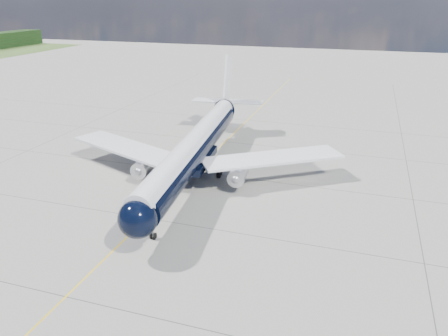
{
  "coord_description": "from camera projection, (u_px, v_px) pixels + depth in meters",
  "views": [
    {
      "loc": [
        22.6,
        -30.14,
        24.3
      ],
      "look_at": [
        6.81,
        18.34,
        4.0
      ],
      "focal_mm": 35.0,
      "sensor_mm": 36.0,
      "label": 1
    }
  ],
  "objects": [
    {
      "name": "main_airliner",
      "position": [
        197.0,
        145.0,
        61.59
      ],
      "size": [
        40.9,
        50.05,
        14.46
      ],
      "rotation": [
        0.0,
        0.0,
        0.11
      ],
      "color": "black",
      "rests_on": "ground"
    },
    {
      "name": "taxiway_centerline",
      "position": [
        194.0,
        172.0,
        64.2
      ],
      "size": [
        0.16,
        160.0,
        0.01
      ],
      "primitive_type": "cube",
      "color": "yellow",
      "rests_on": "ground"
    },
    {
      "name": "ground",
      "position": [
        206.0,
        161.0,
        68.62
      ],
      "size": [
        320.0,
        320.0,
        0.0
      ],
      "primitive_type": "plane",
      "color": "gray",
      "rests_on": "ground"
    }
  ]
}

